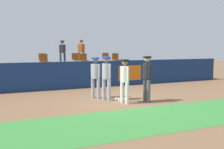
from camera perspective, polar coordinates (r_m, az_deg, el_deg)
The scene contains 17 objects.
ground_plane at distance 10.73m, azimuth 1.92°, elevation -5.94°, with size 60.00×60.00×0.00m, color brown.
grass_foreground_strip at distance 8.34m, azimuth 10.33°, elevation -9.49°, with size 18.00×2.80×0.01m, color #388438.
first_base at distance 10.90m, azimuth 2.10°, elevation -5.53°, with size 0.40×0.40×0.08m, color white.
player_fielder_home at distance 10.11m, azimuth 2.82°, elevation -0.82°, with size 0.40×0.57×1.77m.
player_runner_visitor at distance 11.13m, azimuth -3.72°, elevation -0.05°, with size 0.47×0.47×1.81m.
player_coach_visitor at distance 10.67m, azimuth -1.27°, elevation -0.15°, with size 0.45×0.50×1.86m.
player_umpire at distance 10.44m, azimuth 7.85°, elevation -0.25°, with size 0.40×0.52×1.88m.
field_wall at distance 14.29m, azimuth -4.89°, elevation 0.04°, with size 18.00×0.26×1.48m.
bleacher_platform at distance 16.75m, azimuth -7.72°, elevation 0.11°, with size 18.00×4.80×1.03m, color #59595E.
seat_front_left at distance 15.10m, azimuth -15.05°, elevation 3.07°, with size 0.45×0.44×0.84m.
seat_back_right at distance 18.05m, azimuth -1.36°, elevation 3.72°, with size 0.47×0.44×0.84m.
seat_back_left at distance 16.90m, azimuth -15.35°, elevation 3.35°, with size 0.44×0.44×0.84m.
seat_front_right at distance 16.38m, azimuth 0.89°, elevation 3.49°, with size 0.44×0.44×0.84m.
seat_back_center at distance 17.34m, azimuth -8.17°, elevation 3.57°, with size 0.47×0.44×0.84m.
seat_front_center at distance 15.62m, azimuth -6.40°, elevation 3.33°, with size 0.47×0.44×0.84m.
spectator_hooded at distance 18.02m, azimuth -11.06°, elevation 5.22°, with size 0.47×0.37×1.69m.
spectator_capped at distance 18.15m, azimuth -6.89°, elevation 5.39°, with size 0.49×0.37×1.74m.
Camera 1 is at (-4.50, -9.48, 2.22)m, focal length 40.76 mm.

